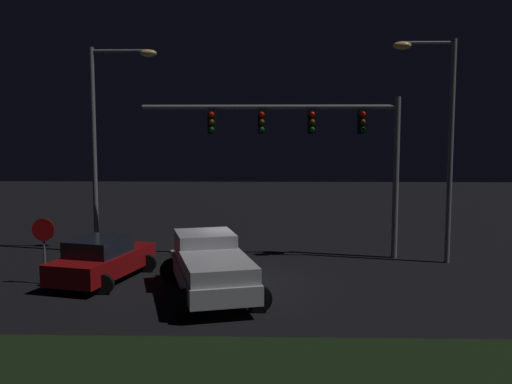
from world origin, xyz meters
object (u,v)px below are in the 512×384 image
(street_lamp_left, at_px, (106,125))
(street_lamp_right, at_px, (440,125))
(stop_sign, at_px, (44,238))
(pickup_truck, at_px, (210,263))
(traffic_signal_gantry, at_px, (313,134))
(car_sedan, at_px, (102,260))

(street_lamp_left, distance_m, street_lamp_right, 13.45)
(street_lamp_left, relative_size, stop_sign, 3.85)
(pickup_truck, bearing_deg, traffic_signal_gantry, -48.79)
(pickup_truck, bearing_deg, street_lamp_right, -76.62)
(street_lamp_right, bearing_deg, pickup_truck, -151.24)
(street_lamp_right, xyz_separation_m, stop_sign, (-14.03, -3.56, -3.80))
(pickup_truck, height_order, stop_sign, stop_sign)
(traffic_signal_gantry, relative_size, street_lamp_left, 1.20)
(pickup_truck, bearing_deg, stop_sign, 64.32)
(traffic_signal_gantry, height_order, stop_sign, traffic_signal_gantry)
(car_sedan, bearing_deg, traffic_signal_gantry, -47.86)
(street_lamp_left, xyz_separation_m, stop_sign, (-0.68, -5.22, -3.83))
(car_sedan, xyz_separation_m, street_lamp_right, (12.24, 3.07, 4.62))
(pickup_truck, relative_size, street_lamp_left, 0.67)
(car_sedan, relative_size, street_lamp_right, 0.55)
(pickup_truck, xyz_separation_m, street_lamp_left, (-4.98, 6.25, 4.39))
(pickup_truck, bearing_deg, street_lamp_left, 23.17)
(street_lamp_right, bearing_deg, stop_sign, -165.75)
(pickup_truck, height_order, car_sedan, pickup_truck)
(pickup_truck, relative_size, street_lamp_right, 0.67)
(traffic_signal_gantry, relative_size, street_lamp_right, 1.20)
(pickup_truck, distance_m, stop_sign, 5.79)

